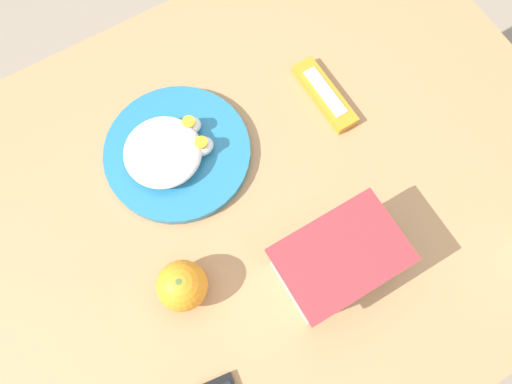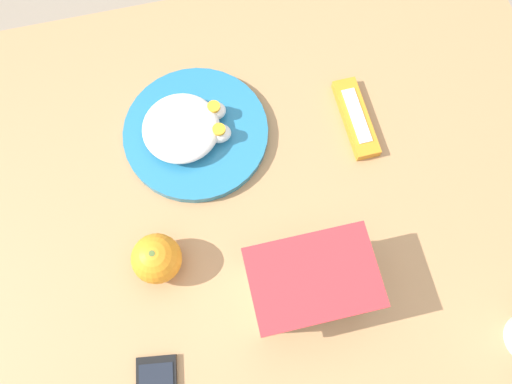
% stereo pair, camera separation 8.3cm
% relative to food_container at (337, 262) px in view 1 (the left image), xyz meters
% --- Properties ---
extents(ground_plane, '(10.00, 10.00, 0.00)m').
position_rel_food_container_xyz_m(ground_plane, '(0.05, -0.17, -0.80)').
color(ground_plane, gray).
extents(table, '(1.17, 0.89, 0.76)m').
position_rel_food_container_xyz_m(table, '(0.05, -0.17, -0.14)').
color(table, '#AD7F51').
rests_on(table, ground_plane).
extents(food_container, '(0.19, 0.13, 0.10)m').
position_rel_food_container_xyz_m(food_container, '(0.00, 0.00, 0.00)').
color(food_container, white).
rests_on(food_container, table).
extents(orange_fruit, '(0.08, 0.08, 0.08)m').
position_rel_food_container_xyz_m(orange_fruit, '(0.22, -0.09, -0.00)').
color(orange_fruit, orange).
rests_on(orange_fruit, table).
extents(rice_plate, '(0.26, 0.26, 0.06)m').
position_rel_food_container_xyz_m(rice_plate, '(0.13, -0.31, -0.02)').
color(rice_plate, teal).
rests_on(rice_plate, table).
extents(candy_bar, '(0.05, 0.16, 0.02)m').
position_rel_food_container_xyz_m(candy_bar, '(-0.16, -0.27, -0.03)').
color(candy_bar, orange).
rests_on(candy_bar, table).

